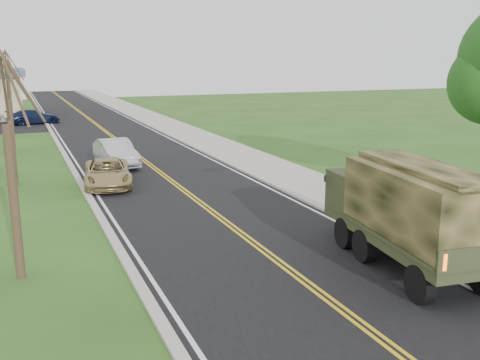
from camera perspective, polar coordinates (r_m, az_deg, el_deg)
road at (r=45.80m, az=-14.23°, el=5.10°), size 8.00×120.00×0.01m
curb_right at (r=46.59m, az=-9.17°, el=5.53°), size 0.30×120.00×0.12m
sidewalk_right at (r=47.04m, az=-7.09°, el=5.65°), size 3.20×120.00×0.10m
curb_left at (r=45.37m, az=-19.42°, el=4.75°), size 0.30×120.00×0.10m
bare_tree_a at (r=15.27m, az=-23.12°, el=-0.44°), size 1.93×2.26×6.08m
bare_tree_b at (r=27.13m, az=-23.22°, el=4.64°), size 1.83×2.14×5.73m
bare_tree_c at (r=39.04m, az=-23.32°, el=7.27°), size 2.04×2.39×6.42m
bare_tree_d at (r=51.03m, az=-23.32°, el=8.09°), size 1.88×2.20×5.91m
military_truck at (r=15.70m, az=17.58°, el=-2.80°), size 2.98×6.48×3.12m
suv_champagne at (r=25.80m, az=-13.95°, el=0.75°), size 2.67×4.76×1.26m
sedan_silver at (r=30.41m, az=-13.09°, el=2.82°), size 1.97×4.63×1.49m
lot_car_navy at (r=52.53m, az=-21.16°, el=6.30°), size 4.86×2.78×1.33m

